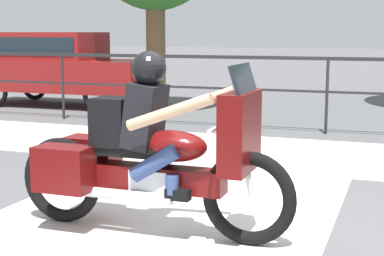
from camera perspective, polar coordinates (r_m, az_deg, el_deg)
name	(u,v)px	position (r m, az deg, el deg)	size (l,w,h in m)	color
ground_plane	(244,232)	(5.13, 5.11, -10.06)	(120.00, 120.00, 0.00)	#565659
sidewalk_band	(308,155)	(8.34, 11.17, -2.58)	(44.00, 2.40, 0.01)	#B7B2A8
crosswalk_band	(145,228)	(5.21, -4.53, -9.66)	(3.07, 6.00, 0.01)	silver
fence_railing	(328,74)	(10.04, 13.02, 5.16)	(36.00, 0.05, 1.29)	#232326
motorcycle	(148,153)	(4.94, -4.28, -2.41)	(2.50, 0.76, 1.54)	black
parked_car	(59,64)	(14.06, -12.81, 6.06)	(4.32, 1.67, 1.70)	maroon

